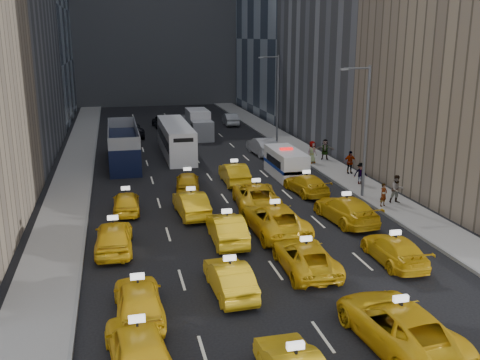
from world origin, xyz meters
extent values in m
plane|color=black|center=(0.00, 0.00, 0.00)|extent=(160.00, 160.00, 0.00)
cube|color=gray|center=(-10.50, 25.00, 0.07)|extent=(3.00, 90.00, 0.15)
cube|color=gray|center=(10.50, 25.00, 0.07)|extent=(3.00, 90.00, 0.15)
cube|color=slate|center=(-9.05, 25.00, 0.09)|extent=(0.15, 90.00, 0.18)
cube|color=slate|center=(9.05, 25.00, 0.09)|extent=(0.15, 90.00, 0.18)
cylinder|color=#595B60|center=(9.30, 12.00, 4.50)|extent=(0.20, 0.20, 9.00)
cylinder|color=#595B60|center=(8.40, 12.00, 8.80)|extent=(1.80, 0.12, 0.12)
cube|color=slate|center=(7.50, 12.00, 8.75)|extent=(0.50, 0.22, 0.12)
cylinder|color=#595B60|center=(9.30, 32.00, 4.50)|extent=(0.20, 0.20, 9.00)
cylinder|color=#595B60|center=(8.40, 32.00, 8.80)|extent=(1.80, 0.12, 0.12)
cube|color=slate|center=(7.50, 32.00, 8.75)|extent=(0.50, 0.22, 0.12)
imported|color=gold|center=(-6.75, -4.47, 0.83)|extent=(2.41, 5.04, 1.66)
imported|color=gold|center=(2.42, -5.10, 0.80)|extent=(3.11, 5.97, 1.61)
imported|color=gold|center=(-6.57, -1.04, 0.78)|extent=(1.96, 4.65, 1.57)
imported|color=gold|center=(-2.62, 0.23, 0.71)|extent=(1.69, 4.36, 1.42)
imported|color=gold|center=(1.36, 1.66, 0.70)|extent=(2.48, 5.09, 1.39)
imported|color=gold|center=(5.93, 1.54, 0.67)|extent=(2.01, 4.69, 1.35)
imported|color=gold|center=(-7.46, 6.23, 0.80)|extent=(2.07, 4.76, 1.60)
imported|color=gold|center=(-1.51, 6.10, 0.77)|extent=(1.73, 4.71, 1.54)
imported|color=gold|center=(1.42, 6.85, 0.82)|extent=(2.89, 5.98, 1.64)
imported|color=gold|center=(6.10, 7.65, 0.77)|extent=(2.69, 5.52, 1.55)
imported|color=gold|center=(-6.65, 12.47, 0.69)|extent=(1.74, 4.10, 1.38)
imported|color=gold|center=(-2.75, 10.95, 0.76)|extent=(1.91, 4.73, 1.53)
imported|color=gold|center=(1.60, 11.61, 0.81)|extent=(3.30, 6.06, 1.61)
imported|color=gold|center=(5.88, 13.88, 0.68)|extent=(2.37, 4.86, 1.36)
imported|color=gold|center=(-2.19, 16.54, 0.69)|extent=(2.17, 4.26, 1.39)
imported|color=gold|center=(1.52, 17.70, 0.78)|extent=(1.70, 4.74, 1.55)
cube|color=silver|center=(5.94, 18.70, 1.09)|extent=(2.32, 5.53, 2.18)
cylinder|color=black|center=(5.05, 16.88, 0.44)|extent=(0.28, 0.87, 0.87)
cylinder|color=black|center=(6.83, 16.88, 0.44)|extent=(0.28, 0.87, 0.87)
cylinder|color=black|center=(5.05, 20.52, 0.44)|extent=(0.28, 0.87, 0.87)
cylinder|color=black|center=(6.83, 20.52, 0.44)|extent=(0.28, 0.87, 0.87)
cube|color=navy|center=(5.94, 18.70, 0.94)|extent=(2.36, 5.53, 0.25)
cube|color=red|center=(5.94, 18.70, 2.26)|extent=(1.00, 0.39, 0.16)
cube|color=black|center=(-6.44, 26.49, 1.60)|extent=(2.92, 11.12, 3.21)
cylinder|color=black|center=(-7.54, 21.87, 0.55)|extent=(0.28, 1.10, 1.10)
cylinder|color=black|center=(-5.33, 21.87, 0.55)|extent=(0.28, 1.10, 1.10)
cylinder|color=black|center=(-7.54, 31.10, 0.55)|extent=(0.28, 1.10, 1.10)
cylinder|color=black|center=(-5.33, 31.10, 0.55)|extent=(0.28, 1.10, 1.10)
cube|color=silver|center=(-1.57, 28.92, 1.48)|extent=(2.42, 11.46, 2.96)
cylinder|color=black|center=(-2.62, 24.09, 0.55)|extent=(0.28, 1.10, 1.10)
cylinder|color=black|center=(-0.53, 24.09, 0.55)|extent=(0.28, 1.10, 1.10)
cylinder|color=black|center=(-2.62, 33.75, 0.55)|extent=(0.28, 1.10, 1.10)
cylinder|color=black|center=(-0.53, 33.75, 0.55)|extent=(0.28, 1.10, 1.10)
cube|color=silver|center=(1.94, 37.18, 1.48)|extent=(2.70, 6.63, 2.96)
cylinder|color=black|center=(0.98, 34.83, 0.55)|extent=(0.28, 1.10, 1.10)
cylinder|color=black|center=(2.90, 34.83, 0.55)|extent=(0.28, 1.10, 1.10)
cylinder|color=black|center=(0.98, 39.52, 0.55)|extent=(0.28, 1.10, 1.10)
cylinder|color=black|center=(2.90, 39.52, 0.55)|extent=(0.28, 1.10, 1.10)
imported|color=#A2A4A9|center=(6.35, 27.02, 0.81)|extent=(2.05, 5.04, 1.63)
imported|color=black|center=(-5.52, 39.21, 0.82)|extent=(3.16, 6.10, 1.65)
imported|color=gray|center=(1.63, 45.73, 0.70)|extent=(2.51, 5.03, 1.40)
imported|color=black|center=(-1.49, 44.95, 0.76)|extent=(2.25, 4.64, 1.53)
imported|color=#93979A|center=(7.13, 44.69, 0.75)|extent=(1.82, 4.61, 1.49)
imported|color=gray|center=(9.56, 9.52, 0.91)|extent=(0.65, 0.55, 1.52)
imported|color=gray|center=(10.74, 9.95, 1.09)|extent=(0.94, 0.55, 1.88)
imported|color=gray|center=(10.50, 14.81, 0.96)|extent=(1.09, 0.56, 1.62)
imported|color=gray|center=(11.06, 17.96, 1.07)|extent=(1.09, 0.52, 1.84)
imported|color=gray|center=(9.44, 22.16, 1.11)|extent=(1.06, 0.85, 1.92)
imported|color=gray|center=(11.06, 23.18, 1.06)|extent=(1.74, 1.03, 1.81)
camera|label=1|loc=(-7.07, -20.48, 10.80)|focal=40.00mm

